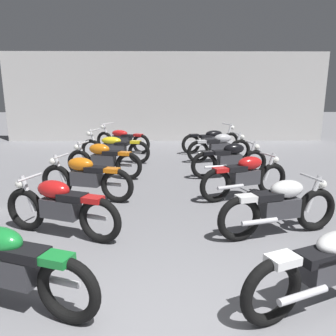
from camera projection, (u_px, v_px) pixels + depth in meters
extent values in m
cube|color=#BCBAB7|center=(166.00, 97.00, 13.62)|extent=(13.17, 0.24, 3.60)
torus|color=black|center=(68.00, 291.00, 3.01)|extent=(0.67, 0.33, 0.67)
cube|color=#38383D|center=(10.00, 269.00, 3.19)|extent=(0.62, 0.42, 0.28)
cube|color=black|center=(27.00, 253.00, 3.07)|extent=(0.46, 0.36, 0.10)
cube|color=#197F33|center=(57.00, 259.00, 2.97)|extent=(0.33, 0.28, 0.08)
cylinder|color=silver|center=(55.00, 280.00, 3.21)|extent=(0.54, 0.25, 0.07)
torus|color=black|center=(26.00, 209.00, 5.04)|extent=(0.67, 0.34, 0.67)
torus|color=black|center=(100.00, 220.00, 4.62)|extent=(0.67, 0.34, 0.67)
cylinder|color=silver|center=(28.00, 194.00, 4.96)|extent=(0.25, 0.15, 0.56)
cube|color=#38383D|center=(61.00, 208.00, 4.81)|extent=(0.62, 0.42, 0.28)
ellipsoid|color=red|center=(54.00, 189.00, 4.77)|extent=(0.59, 0.44, 0.26)
cube|color=black|center=(73.00, 197.00, 4.69)|extent=(0.46, 0.36, 0.10)
cube|color=red|center=(93.00, 199.00, 4.58)|extent=(0.33, 0.29, 0.08)
cylinder|color=silver|center=(30.00, 177.00, 4.88)|extent=(0.20, 0.46, 0.04)
sphere|color=white|center=(20.00, 184.00, 4.97)|extent=(0.14, 0.14, 0.14)
cylinder|color=silver|center=(90.00, 216.00, 4.82)|extent=(0.54, 0.26, 0.07)
torus|color=black|center=(57.00, 181.00, 6.61)|extent=(0.67, 0.29, 0.67)
torus|color=black|center=(117.00, 186.00, 6.28)|extent=(0.67, 0.29, 0.67)
cylinder|color=silver|center=(60.00, 169.00, 6.53)|extent=(0.25, 0.13, 0.56)
cube|color=#38383D|center=(86.00, 178.00, 6.42)|extent=(0.62, 0.39, 0.28)
ellipsoid|color=orange|center=(81.00, 164.00, 6.38)|extent=(0.58, 0.41, 0.26)
cube|color=black|center=(96.00, 169.00, 6.32)|extent=(0.45, 0.34, 0.10)
cube|color=orange|center=(112.00, 170.00, 6.23)|extent=(0.32, 0.27, 0.08)
cylinder|color=silver|center=(61.00, 156.00, 6.45)|extent=(0.17, 0.47, 0.04)
sphere|color=white|center=(53.00, 161.00, 6.53)|extent=(0.14, 0.14, 0.14)
cylinder|color=silver|center=(108.00, 184.00, 6.47)|extent=(0.55, 0.22, 0.07)
torus|color=black|center=(80.00, 163.00, 8.22)|extent=(0.68, 0.28, 0.67)
torus|color=black|center=(129.00, 166.00, 7.90)|extent=(0.68, 0.28, 0.67)
cylinder|color=silver|center=(82.00, 153.00, 8.14)|extent=(0.25, 0.13, 0.56)
cube|color=#38383D|center=(104.00, 160.00, 8.04)|extent=(0.62, 0.38, 0.28)
ellipsoid|color=orange|center=(99.00, 149.00, 8.00)|extent=(0.58, 0.41, 0.26)
cube|color=black|center=(112.00, 153.00, 7.94)|extent=(0.45, 0.34, 0.10)
cube|color=orange|center=(125.00, 153.00, 7.86)|extent=(0.32, 0.27, 0.08)
cylinder|color=silver|center=(84.00, 143.00, 8.06)|extent=(0.16, 0.47, 0.04)
sphere|color=white|center=(77.00, 147.00, 8.14)|extent=(0.14, 0.14, 0.14)
cylinder|color=silver|center=(121.00, 165.00, 8.09)|extent=(0.55, 0.21, 0.07)
torus|color=black|center=(92.00, 150.00, 9.95)|extent=(0.68, 0.27, 0.67)
torus|color=black|center=(139.00, 152.00, 9.62)|extent=(0.68, 0.27, 0.67)
cylinder|color=silver|center=(94.00, 140.00, 9.86)|extent=(0.28, 0.13, 0.66)
cube|color=#38383D|center=(115.00, 148.00, 9.76)|extent=(0.70, 0.39, 0.28)
ellipsoid|color=yellow|center=(111.00, 140.00, 9.73)|extent=(0.66, 0.46, 0.22)
cube|color=black|center=(122.00, 144.00, 9.68)|extent=(0.45, 0.33, 0.10)
cube|color=yellow|center=(135.00, 142.00, 9.57)|extent=(0.32, 0.26, 0.08)
cylinder|color=silver|center=(95.00, 130.00, 9.78)|extent=(0.20, 0.67, 0.04)
sphere|color=white|center=(89.00, 134.00, 9.85)|extent=(0.14, 0.14, 0.14)
cylinder|color=silver|center=(132.00, 152.00, 9.80)|extent=(0.55, 0.20, 0.07)
torus|color=black|center=(105.00, 141.00, 11.72)|extent=(0.65, 0.40, 0.67)
torus|color=black|center=(141.00, 144.00, 11.07)|extent=(0.65, 0.40, 0.67)
cylinder|color=silver|center=(106.00, 132.00, 11.61)|extent=(0.28, 0.19, 0.66)
cube|color=#38383D|center=(122.00, 140.00, 11.37)|extent=(0.70, 0.51, 0.28)
ellipsoid|color=red|center=(120.00, 133.00, 11.36)|extent=(0.68, 0.56, 0.22)
cube|color=black|center=(128.00, 136.00, 11.24)|extent=(0.47, 0.40, 0.10)
cube|color=red|center=(138.00, 135.00, 11.04)|extent=(0.34, 0.31, 0.08)
cylinder|color=silver|center=(107.00, 124.00, 11.51)|extent=(0.34, 0.62, 0.04)
sphere|color=white|center=(103.00, 127.00, 11.63)|extent=(0.14, 0.14, 0.14)
cylinder|color=silver|center=(137.00, 144.00, 11.30)|extent=(0.52, 0.31, 0.07)
torus|color=black|center=(271.00, 292.00, 2.98)|extent=(0.66, 0.36, 0.67)
cube|color=#38383D|center=(332.00, 265.00, 3.25)|extent=(0.70, 0.48, 0.28)
cube|color=black|center=(317.00, 256.00, 3.14)|extent=(0.46, 0.38, 0.10)
cube|color=white|center=(283.00, 260.00, 2.95)|extent=(0.34, 0.29, 0.08)
cylinder|color=silver|center=(303.00, 295.00, 2.97)|extent=(0.53, 0.28, 0.07)
torus|color=black|center=(316.00, 210.00, 5.03)|extent=(0.67, 0.29, 0.67)
torus|color=black|center=(239.00, 219.00, 4.67)|extent=(0.67, 0.29, 0.67)
cylinder|color=silver|center=(313.00, 194.00, 4.94)|extent=(0.25, 0.13, 0.56)
cube|color=#38383D|center=(279.00, 208.00, 4.83)|extent=(0.62, 0.38, 0.28)
ellipsoid|color=white|center=(287.00, 189.00, 4.79)|extent=(0.58, 0.41, 0.26)
cube|color=black|center=(267.00, 196.00, 4.72)|extent=(0.45, 0.34, 0.10)
cube|color=white|center=(247.00, 198.00, 4.63)|extent=(0.32, 0.27, 0.08)
cylinder|color=silver|center=(312.00, 177.00, 4.87)|extent=(0.16, 0.47, 0.04)
sphere|color=white|center=(322.00, 184.00, 4.95)|extent=(0.14, 0.14, 0.14)
cylinder|color=silver|center=(260.00, 222.00, 4.62)|extent=(0.55, 0.21, 0.07)
torus|color=black|center=(272.00, 179.00, 6.75)|extent=(0.67, 0.34, 0.67)
torus|color=black|center=(216.00, 185.00, 6.29)|extent=(0.67, 0.34, 0.67)
cylinder|color=silver|center=(269.00, 167.00, 6.66)|extent=(0.25, 0.15, 0.56)
cube|color=#38383D|center=(245.00, 177.00, 6.50)|extent=(0.62, 0.42, 0.28)
ellipsoid|color=red|center=(250.00, 163.00, 6.47)|extent=(0.58, 0.44, 0.26)
cube|color=black|center=(236.00, 168.00, 6.38)|extent=(0.46, 0.36, 0.10)
cube|color=red|center=(221.00, 170.00, 6.26)|extent=(0.33, 0.28, 0.08)
cylinder|color=silver|center=(268.00, 155.00, 6.58)|extent=(0.20, 0.46, 0.04)
sphere|color=white|center=(275.00, 160.00, 6.68)|extent=(0.14, 0.14, 0.14)
cylinder|color=silver|center=(231.00, 187.00, 6.27)|extent=(0.54, 0.26, 0.07)
torus|color=black|center=(254.00, 163.00, 8.24)|extent=(0.68, 0.24, 0.67)
torus|color=black|center=(204.00, 165.00, 7.97)|extent=(0.68, 0.24, 0.67)
cylinder|color=silver|center=(251.00, 153.00, 8.17)|extent=(0.25, 0.12, 0.56)
cube|color=#38383D|center=(230.00, 160.00, 8.08)|extent=(0.61, 0.35, 0.28)
ellipsoid|color=black|center=(234.00, 149.00, 8.04)|extent=(0.57, 0.38, 0.26)
cube|color=black|center=(221.00, 152.00, 7.99)|extent=(0.44, 0.32, 0.10)
cube|color=black|center=(208.00, 153.00, 7.92)|extent=(0.31, 0.25, 0.08)
cylinder|color=silver|center=(250.00, 142.00, 8.09)|extent=(0.13, 0.48, 0.04)
sphere|color=white|center=(257.00, 147.00, 8.16)|extent=(0.14, 0.14, 0.14)
cylinder|color=silver|center=(216.00, 167.00, 7.90)|extent=(0.55, 0.18, 0.07)
torus|color=black|center=(240.00, 150.00, 9.96)|extent=(0.68, 0.23, 0.67)
torus|color=black|center=(198.00, 152.00, 9.71)|extent=(0.68, 0.23, 0.67)
cylinder|color=silver|center=(238.00, 142.00, 9.88)|extent=(0.25, 0.11, 0.56)
cube|color=#38383D|center=(219.00, 148.00, 9.81)|extent=(0.61, 0.34, 0.28)
ellipsoid|color=#B7B7BC|center=(223.00, 138.00, 9.76)|extent=(0.56, 0.37, 0.26)
cube|color=black|center=(212.00, 141.00, 9.72)|extent=(0.44, 0.31, 0.10)
cube|color=#B7B7BC|center=(202.00, 142.00, 9.66)|extent=(0.31, 0.25, 0.08)
cylinder|color=silver|center=(236.00, 133.00, 9.81)|extent=(0.12, 0.48, 0.04)
sphere|color=white|center=(242.00, 137.00, 9.87)|extent=(0.14, 0.14, 0.14)
cylinder|color=silver|center=(208.00, 153.00, 9.64)|extent=(0.55, 0.17, 0.07)
torus|color=black|center=(230.00, 142.00, 11.54)|extent=(0.67, 0.32, 0.67)
torus|color=black|center=(191.00, 144.00, 11.04)|extent=(0.67, 0.32, 0.67)
cylinder|color=silver|center=(229.00, 133.00, 11.44)|extent=(0.28, 0.16, 0.66)
cube|color=#38383D|center=(211.00, 140.00, 11.27)|extent=(0.70, 0.44, 0.28)
ellipsoid|color=black|center=(214.00, 134.00, 11.25)|extent=(0.67, 0.50, 0.22)
cube|color=black|center=(205.00, 136.00, 11.16)|extent=(0.46, 0.36, 0.10)
cube|color=black|center=(194.00, 135.00, 11.01)|extent=(0.33, 0.28, 0.08)
cylinder|color=silver|center=(227.00, 124.00, 11.35)|extent=(0.26, 0.65, 0.04)
sphere|color=white|center=(232.00, 128.00, 11.44)|extent=(0.14, 0.14, 0.14)
cylinder|color=silver|center=(199.00, 145.00, 11.01)|extent=(0.54, 0.25, 0.07)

